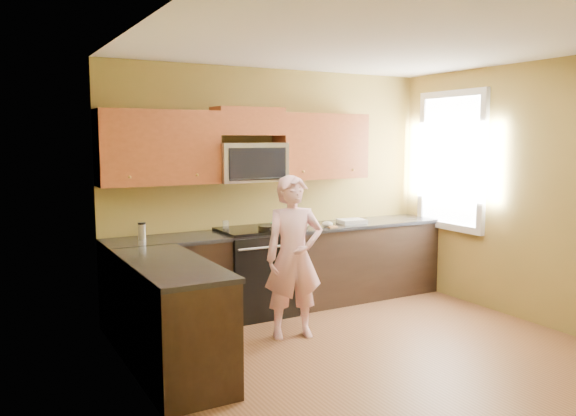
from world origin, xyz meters
TOP-DOWN VIEW (x-y plane):
  - floor at (0.00, 0.00)m, footprint 4.00×4.00m
  - ceiling at (0.00, 0.00)m, footprint 4.00×4.00m
  - wall_back at (0.00, 2.00)m, footprint 4.00×0.00m
  - wall_left at (-2.00, 0.00)m, footprint 0.00×4.00m
  - wall_right at (2.00, 0.00)m, footprint 0.00×4.00m
  - cabinet_back_run at (0.00, 1.70)m, footprint 4.00×0.60m
  - cabinet_left_run at (-1.70, 0.60)m, footprint 0.60×1.60m
  - countertop_back at (0.00, 1.69)m, footprint 4.00×0.62m
  - countertop_left at (-1.69, 0.60)m, footprint 0.62×1.60m
  - stove at (-0.40, 1.68)m, footprint 0.76×0.65m
  - microwave at (-0.40, 1.80)m, footprint 0.76×0.40m
  - upper_cab_left at (-1.39, 1.83)m, footprint 1.22×0.33m
  - upper_cab_right at (0.54, 1.83)m, footprint 1.12×0.33m
  - upper_cab_over_mw at (-0.40, 1.83)m, footprint 0.76×0.33m
  - window at (1.98, 1.20)m, footprint 0.06×1.06m
  - woman at (-0.39, 0.84)m, footprint 0.65×0.50m
  - frying_pan at (-0.32, 1.48)m, footprint 0.38×0.48m
  - butter_tub at (-0.12, 1.69)m, footprint 0.16×0.16m
  - toast_slice at (0.47, 1.50)m, footprint 0.12×0.12m
  - napkin_a at (0.18, 1.62)m, footprint 0.14×0.14m
  - napkin_b at (0.44, 1.54)m, footprint 0.13×0.14m
  - dish_towel at (0.84, 1.63)m, footprint 0.33×0.28m
  - travel_mug at (-1.60, 1.78)m, footprint 0.09×0.09m
  - glass_c at (-0.69, 1.80)m, footprint 0.08×0.08m

SIDE VIEW (x-z plane):
  - floor at x=0.00m, z-range 0.00..0.00m
  - cabinet_back_run at x=0.00m, z-range 0.00..0.88m
  - cabinet_left_run at x=-1.70m, z-range 0.00..0.88m
  - stove at x=-0.40m, z-range 0.00..0.95m
  - woman at x=-0.39m, z-range 0.00..1.57m
  - countertop_back at x=0.00m, z-range 0.88..0.92m
  - countertop_left at x=-1.69m, z-range 0.88..0.92m
  - travel_mug at x=-1.60m, z-range 0.84..1.00m
  - butter_tub at x=-0.12m, z-range 0.87..0.97m
  - toast_slice at x=0.47m, z-range 0.92..0.93m
  - dish_towel at x=0.84m, z-range 0.92..0.97m
  - frying_pan at x=-0.32m, z-range 0.92..0.98m
  - napkin_a at x=0.18m, z-range 0.92..0.98m
  - napkin_b at x=0.44m, z-range 0.92..0.99m
  - glass_c at x=-0.69m, z-range 0.92..1.04m
  - wall_back at x=0.00m, z-range -0.65..3.35m
  - wall_left at x=-2.00m, z-range -0.65..3.35m
  - wall_right at x=2.00m, z-range -0.65..3.35m
  - microwave at x=-0.40m, z-range 1.24..1.66m
  - upper_cab_left at x=-1.39m, z-range 1.07..1.82m
  - upper_cab_right at x=0.54m, z-range 1.07..1.82m
  - window at x=1.98m, z-range 0.82..2.48m
  - upper_cab_over_mw at x=-0.40m, z-range 1.95..2.25m
  - ceiling at x=0.00m, z-range 2.70..2.70m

